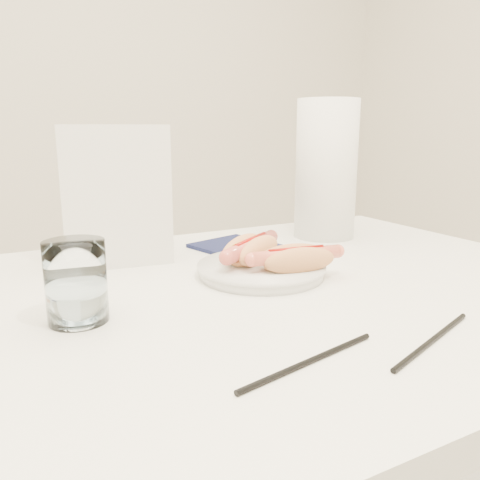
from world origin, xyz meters
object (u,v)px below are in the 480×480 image
table (235,327)px  water_glass (76,282)px  plate (261,271)px  napkin_box (115,195)px  hotdog_left (251,250)px  hotdog_right (296,259)px  paper_towel_roll (326,170)px

table → water_glass: 0.25m
table → plate: 0.11m
plate → napkin_box: (-0.18, 0.20, 0.11)m
plate → water_glass: (-0.30, -0.06, 0.04)m
water_glass → hotdog_left: bearing=16.0°
plate → water_glass: 0.31m
plate → hotdog_right: 0.07m
hotdog_left → paper_towel_roll: paper_towel_roll is taller
napkin_box → plate: bearing=-40.2°
paper_towel_roll → napkin_box: bearing=179.1°
plate → water_glass: size_ratio=1.96×
hotdog_left → hotdog_right: (0.04, -0.08, -0.00)m
table → plate: (0.07, 0.04, 0.07)m
table → water_glass: (-0.23, -0.01, 0.11)m
paper_towel_roll → water_glass: bearing=-156.5°
table → paper_towel_roll: bearing=34.2°
hotdog_right → table: bearing=-175.9°
plate → hotdog_left: 0.04m
plate → hotdog_left: bearing=99.4°
water_glass → paper_towel_roll: (0.57, 0.25, 0.10)m
hotdog_left → napkin_box: 0.26m
plate → hotdog_right: (0.03, -0.05, 0.03)m
plate → paper_towel_roll: (0.28, 0.19, 0.14)m
hotdog_left → table: bearing=-168.0°
napkin_box → water_glass: bearing=-107.0°
hotdog_left → napkin_box: size_ratio=0.62×
hotdog_right → hotdog_left: bearing=124.7°
paper_towel_roll → hotdog_right: bearing=-134.9°
table → hotdog_left: hotdog_left is taller
water_glass → table: bearing=3.8°
napkin_box → paper_towel_roll: size_ratio=0.82×
hotdog_right → paper_towel_roll: paper_towel_roll is taller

